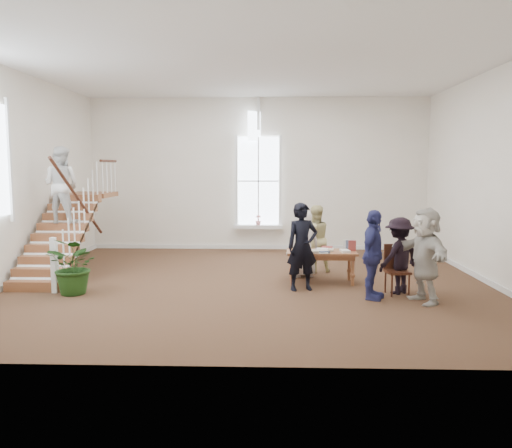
{
  "coord_description": "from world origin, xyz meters",
  "views": [
    {
      "loc": [
        0.42,
        -10.42,
        2.46
      ],
      "look_at": [
        0.06,
        0.4,
        1.22
      ],
      "focal_mm": 35.0,
      "sensor_mm": 36.0,
      "label": 1
    }
  ],
  "objects_px": {
    "elderly_woman": "(303,243)",
    "woman_cluster_c": "(425,255)",
    "woman_cluster_b": "(399,256)",
    "person_yellow": "(315,239)",
    "police_officer": "(302,247)",
    "side_chair": "(396,266)",
    "woman_cluster_a": "(373,255)",
    "floor_plant": "(75,266)",
    "library_table": "(321,254)"
  },
  "relations": [
    {
      "from": "police_officer",
      "to": "elderly_woman",
      "type": "bearing_deg",
      "value": 68.41
    },
    {
      "from": "police_officer",
      "to": "elderly_woman",
      "type": "distance_m",
      "value": 1.26
    },
    {
      "from": "elderly_woman",
      "to": "floor_plant",
      "type": "relative_size",
      "value": 1.36
    },
    {
      "from": "elderly_woman",
      "to": "woman_cluster_a",
      "type": "xyz_separation_m",
      "value": [
        1.17,
        -1.9,
        0.08
      ]
    },
    {
      "from": "person_yellow",
      "to": "library_table",
      "type": "bearing_deg",
      "value": 72.37
    },
    {
      "from": "elderly_woman",
      "to": "person_yellow",
      "type": "xyz_separation_m",
      "value": [
        0.3,
        0.5,
        0.03
      ]
    },
    {
      "from": "police_officer",
      "to": "side_chair",
      "type": "relative_size",
      "value": 1.82
    },
    {
      "from": "side_chair",
      "to": "woman_cluster_c",
      "type": "bearing_deg",
      "value": -68.12
    },
    {
      "from": "woman_cluster_b",
      "to": "side_chair",
      "type": "bearing_deg",
      "value": -10.18
    },
    {
      "from": "woman_cluster_a",
      "to": "woman_cluster_b",
      "type": "height_order",
      "value": "woman_cluster_a"
    },
    {
      "from": "police_officer",
      "to": "floor_plant",
      "type": "relative_size",
      "value": 1.57
    },
    {
      "from": "person_yellow",
      "to": "elderly_woman",
      "type": "bearing_deg",
      "value": 39.57
    },
    {
      "from": "woman_cluster_a",
      "to": "floor_plant",
      "type": "bearing_deg",
      "value": 112.25
    },
    {
      "from": "police_officer",
      "to": "elderly_woman",
      "type": "xyz_separation_m",
      "value": [
        0.1,
        1.25,
        -0.12
      ]
    },
    {
      "from": "woman_cluster_b",
      "to": "floor_plant",
      "type": "relative_size",
      "value": 1.34
    },
    {
      "from": "police_officer",
      "to": "person_yellow",
      "type": "height_order",
      "value": "police_officer"
    },
    {
      "from": "floor_plant",
      "to": "side_chair",
      "type": "bearing_deg",
      "value": 2.32
    },
    {
      "from": "woman_cluster_a",
      "to": "side_chair",
      "type": "distance_m",
      "value": 0.75
    },
    {
      "from": "woman_cluster_b",
      "to": "library_table",
      "type": "bearing_deg",
      "value": -65.73
    },
    {
      "from": "police_officer",
      "to": "elderly_woman",
      "type": "height_order",
      "value": "police_officer"
    },
    {
      "from": "woman_cluster_a",
      "to": "woman_cluster_b",
      "type": "bearing_deg",
      "value": -29.17
    },
    {
      "from": "floor_plant",
      "to": "woman_cluster_c",
      "type": "bearing_deg",
      "value": -3.21
    },
    {
      "from": "person_yellow",
      "to": "woman_cluster_b",
      "type": "height_order",
      "value": "person_yellow"
    },
    {
      "from": "floor_plant",
      "to": "elderly_woman",
      "type": "bearing_deg",
      "value": 21.0
    },
    {
      "from": "woman_cluster_b",
      "to": "woman_cluster_c",
      "type": "bearing_deg",
      "value": 79.63
    },
    {
      "from": "library_table",
      "to": "floor_plant",
      "type": "bearing_deg",
      "value": -166.01
    },
    {
      "from": "person_yellow",
      "to": "woman_cluster_c",
      "type": "distance_m",
      "value": 3.15
    },
    {
      "from": "woman_cluster_b",
      "to": "floor_plant",
      "type": "xyz_separation_m",
      "value": [
        -6.29,
        -0.28,
        -0.19
      ]
    },
    {
      "from": "woman_cluster_c",
      "to": "library_table",
      "type": "bearing_deg",
      "value": -146.31
    },
    {
      "from": "elderly_woman",
      "to": "woman_cluster_c",
      "type": "relative_size",
      "value": 0.87
    },
    {
      "from": "library_table",
      "to": "person_yellow",
      "type": "height_order",
      "value": "person_yellow"
    },
    {
      "from": "library_table",
      "to": "side_chair",
      "type": "bearing_deg",
      "value": -31.62
    },
    {
      "from": "woman_cluster_a",
      "to": "side_chair",
      "type": "height_order",
      "value": "woman_cluster_a"
    },
    {
      "from": "woman_cluster_a",
      "to": "woman_cluster_c",
      "type": "xyz_separation_m",
      "value": [
        0.9,
        -0.2,
        0.03
      ]
    },
    {
      "from": "person_yellow",
      "to": "woman_cluster_a",
      "type": "xyz_separation_m",
      "value": [
        0.87,
        -2.4,
        0.05
      ]
    },
    {
      "from": "elderly_woman",
      "to": "woman_cluster_c",
      "type": "xyz_separation_m",
      "value": [
        2.07,
        -2.1,
        0.12
      ]
    },
    {
      "from": "police_officer",
      "to": "woman_cluster_b",
      "type": "xyz_separation_m",
      "value": [
        1.87,
        -0.2,
        -0.13
      ]
    },
    {
      "from": "library_table",
      "to": "woman_cluster_c",
      "type": "xyz_separation_m",
      "value": [
        1.74,
        -1.5,
        0.26
      ]
    },
    {
      "from": "woman_cluster_a",
      "to": "library_table",
      "type": "bearing_deg",
      "value": 56.75
    },
    {
      "from": "woman_cluster_a",
      "to": "side_chair",
      "type": "relative_size",
      "value": 1.73
    },
    {
      "from": "police_officer",
      "to": "side_chair",
      "type": "distance_m",
      "value": 1.86
    },
    {
      "from": "library_table",
      "to": "woman_cluster_b",
      "type": "bearing_deg",
      "value": -29.7
    },
    {
      "from": "woman_cluster_b",
      "to": "side_chair",
      "type": "xyz_separation_m",
      "value": [
        -0.06,
        -0.03,
        -0.21
      ]
    },
    {
      "from": "elderly_woman",
      "to": "floor_plant",
      "type": "distance_m",
      "value": 4.84
    },
    {
      "from": "person_yellow",
      "to": "woman_cluster_c",
      "type": "bearing_deg",
      "value": 104.78
    },
    {
      "from": "floor_plant",
      "to": "side_chair",
      "type": "xyz_separation_m",
      "value": [
        6.23,
        0.25,
        -0.02
      ]
    },
    {
      "from": "elderly_woman",
      "to": "police_officer",
      "type": "bearing_deg",
      "value": 74.08
    },
    {
      "from": "library_table",
      "to": "woman_cluster_c",
      "type": "bearing_deg",
      "value": -39.91
    },
    {
      "from": "person_yellow",
      "to": "woman_cluster_a",
      "type": "distance_m",
      "value": 2.56
    },
    {
      "from": "library_table",
      "to": "woman_cluster_a",
      "type": "xyz_separation_m",
      "value": [
        0.84,
        -1.3,
        0.23
      ]
    }
  ]
}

